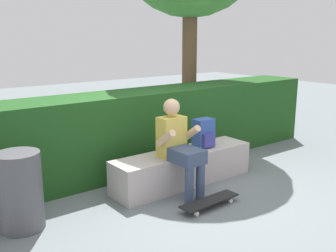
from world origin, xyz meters
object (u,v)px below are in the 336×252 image
object	(u,v)px
backpack_on_bench	(204,134)
bench_main	(184,167)
skateboard_near_person	(210,201)
person_skater	(179,144)
trash_bin	(20,191)

from	to	relation	value
backpack_on_bench	bench_main	bearing A→B (deg)	178.47
skateboard_near_person	backpack_on_bench	distance (m)	1.13
person_skater	backpack_on_bench	xyz separation A→B (m)	(0.62, 0.21, -0.00)
backpack_on_bench	trash_bin	distance (m)	2.52
backpack_on_bench	person_skater	bearing A→B (deg)	-161.27
backpack_on_bench	trash_bin	world-z (taller)	backpack_on_bench
skateboard_near_person	person_skater	bearing A→B (deg)	92.17
person_skater	skateboard_near_person	world-z (taller)	person_skater
person_skater	backpack_on_bench	size ratio (longest dim) A/B	3.01
bench_main	skateboard_near_person	bearing A→B (deg)	-107.67
trash_bin	backpack_on_bench	bearing A→B (deg)	-1.17
bench_main	person_skater	world-z (taller)	person_skater
bench_main	skateboard_near_person	world-z (taller)	bench_main
bench_main	skateboard_near_person	xyz separation A→B (m)	(-0.25, -0.78, -0.15)
backpack_on_bench	trash_bin	xyz separation A→B (m)	(-2.51, 0.05, -0.23)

